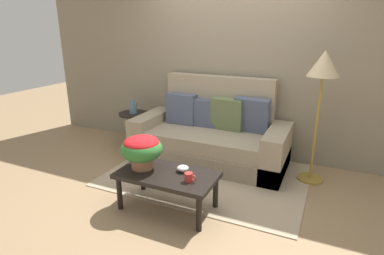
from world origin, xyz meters
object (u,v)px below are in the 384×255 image
at_px(coffee_table, 167,178).
at_px(table_vase, 133,108).
at_px(potted_plant, 142,149).
at_px(coffee_mug, 189,177).
at_px(floor_lamp, 323,74).
at_px(side_table, 134,123).
at_px(snack_bowl, 183,168).
at_px(couch, 211,137).

distance_m(coffee_table, table_vase, 1.94).
bearing_deg(potted_plant, coffee_mug, -7.04).
bearing_deg(potted_plant, floor_lamp, 39.02).
xyz_separation_m(side_table, snack_bowl, (1.48, -1.28, 0.07)).
relative_size(side_table, potted_plant, 1.24).
distance_m(coffee_table, coffee_mug, 0.30).
distance_m(coffee_table, floor_lamp, 2.07).
xyz_separation_m(floor_lamp, coffee_mug, (-1.02, -1.36, -0.86)).
bearing_deg(snack_bowl, coffee_table, -141.48).
bearing_deg(potted_plant, table_vase, 127.62).
relative_size(snack_bowl, table_vase, 0.56).
xyz_separation_m(couch, coffee_table, (0.05, -1.36, 0.00)).
distance_m(couch, snack_bowl, 1.28).
bearing_deg(side_table, couch, -1.01).
xyz_separation_m(side_table, table_vase, (0.01, -0.02, 0.26)).
distance_m(floor_lamp, coffee_mug, 1.91).
relative_size(couch, floor_lamp, 1.33).
relative_size(floor_lamp, snack_bowl, 12.91).
distance_m(floor_lamp, potted_plant, 2.16).
bearing_deg(table_vase, side_table, 112.88).
height_order(floor_lamp, snack_bowl, floor_lamp).
relative_size(couch, snack_bowl, 17.18).
bearing_deg(table_vase, coffee_table, -45.39).
bearing_deg(table_vase, floor_lamp, -1.57).
bearing_deg(side_table, coffee_mug, -41.71).
bearing_deg(floor_lamp, potted_plant, -140.98).
bearing_deg(couch, potted_plant, -100.19).
distance_m(couch, potted_plant, 1.41).
distance_m(potted_plant, table_vase, 1.72).
bearing_deg(couch, side_table, 178.99).
relative_size(potted_plant, snack_bowl, 3.55).
bearing_deg(table_vase, coffee_mug, -41.47).
bearing_deg(coffee_table, snack_bowl, 38.52).
distance_m(coffee_table, side_table, 1.94).
bearing_deg(side_table, coffee_table, -45.63).
height_order(coffee_table, potted_plant, potted_plant).
bearing_deg(table_vase, snack_bowl, -40.61).
bearing_deg(coffee_table, coffee_mug, -14.18).
bearing_deg(floor_lamp, table_vase, 178.43).
xyz_separation_m(coffee_mug, snack_bowl, (-0.15, 0.17, -0.01)).
height_order(side_table, potted_plant, potted_plant).
bearing_deg(couch, coffee_mug, -77.10).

